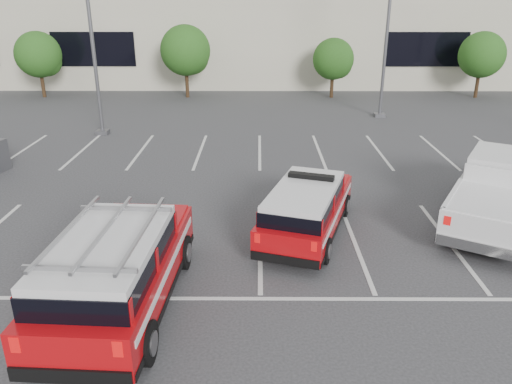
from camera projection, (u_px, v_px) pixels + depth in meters
ground at (260, 242)px, 14.23m from camera, size 120.00×120.00×0.00m
stall_markings at (260, 186)px, 18.42m from camera, size 23.00×15.00×0.01m
convention_building at (262, 20)px, 42.16m from camera, size 60.00×16.99×13.20m
tree_left at (40, 56)px, 33.81m from camera, size 3.07×3.07×4.42m
tree_mid_left at (187, 52)px, 33.66m from camera, size 3.37×3.37×4.85m
tree_mid_right at (334, 60)px, 33.81m from camera, size 2.77×2.77×3.99m
tree_right at (483, 56)px, 33.66m from camera, size 3.07×3.07×4.42m
light_pole_left at (91, 27)px, 23.55m from camera, size 0.90×0.60×10.24m
light_pole_mid at (388, 23)px, 27.19m from camera, size 0.90×0.60×10.24m
fire_chief_suv at (307, 212)px, 14.46m from camera, size 3.26×5.29×1.75m
white_pickup at (499, 196)px, 15.38m from camera, size 5.33×6.87×2.03m
ladder_suv at (118, 275)px, 10.88m from camera, size 2.51×5.72×2.21m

